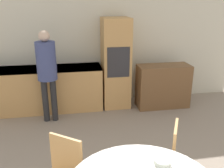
{
  "coord_description": "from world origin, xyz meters",
  "views": [
    {
      "loc": [
        -0.54,
        -0.18,
        2.19
      ],
      "look_at": [
        -0.01,
        2.88,
        1.13
      ],
      "focal_mm": 40.0,
      "sensor_mm": 36.0,
      "label": 1
    }
  ],
  "objects": [
    {
      "name": "kitchen_counter",
      "position": [
        -1.13,
        4.74,
        0.46
      ],
      "size": [
        2.41,
        0.6,
        0.89
      ],
      "color": "tan",
      "rests_on": "ground_plane"
    },
    {
      "name": "chair_far_right",
      "position": [
        0.46,
        2.09,
        0.51
      ],
      "size": [
        0.54,
        0.54,
        0.9
      ],
      "rotation": [
        0.0,
        0.0,
        4.24
      ],
      "color": "tan",
      "rests_on": "ground_plane"
    },
    {
      "name": "bowl_near",
      "position": [
        0.23,
        1.61,
        0.8
      ],
      "size": [
        0.15,
        0.15,
        0.04
      ],
      "color": "silver",
      "rests_on": "dining_table"
    },
    {
      "name": "oven_unit",
      "position": [
        0.4,
        4.74,
        0.92
      ],
      "size": [
        0.56,
        0.59,
        1.84
      ],
      "color": "tan",
      "rests_on": "ground_plane"
    },
    {
      "name": "person_standing",
      "position": [
        -0.94,
        4.22,
        1.05
      ],
      "size": [
        0.35,
        0.35,
        1.69
      ],
      "color": "#262628",
      "rests_on": "ground_plane"
    },
    {
      "name": "sideboard",
      "position": [
        1.36,
        4.5,
        0.45
      ],
      "size": [
        1.08,
        0.45,
        0.9
      ],
      "color": "brown",
      "rests_on": "ground_plane"
    },
    {
      "name": "wall_back",
      "position": [
        0.0,
        5.08,
        1.3
      ],
      "size": [
        6.36,
        0.05,
        2.6
      ],
      "color": "beige",
      "rests_on": "ground_plane"
    }
  ]
}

